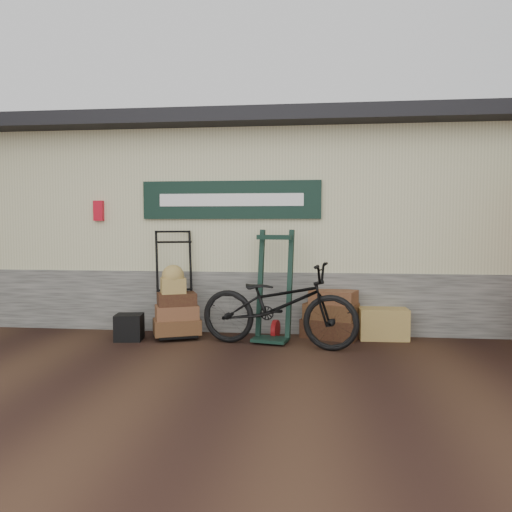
% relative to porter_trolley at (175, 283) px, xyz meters
% --- Properties ---
extents(ground, '(80.00, 80.00, 0.00)m').
position_rel_porter_trolley_xyz_m(ground, '(1.06, -0.67, -0.77)').
color(ground, black).
rests_on(ground, ground).
extents(station_building, '(14.40, 4.10, 3.20)m').
position_rel_porter_trolley_xyz_m(station_building, '(1.06, 2.06, 0.84)').
color(station_building, '#4C4C47').
rests_on(station_building, ground).
extents(porter_trolley, '(0.93, 0.83, 1.54)m').
position_rel_porter_trolley_xyz_m(porter_trolley, '(0.00, 0.00, 0.00)').
color(porter_trolley, black).
rests_on(porter_trolley, ground).
extents(green_barrow, '(0.64, 0.57, 1.52)m').
position_rel_porter_trolley_xyz_m(green_barrow, '(1.42, -0.13, -0.01)').
color(green_barrow, black).
rests_on(green_barrow, ground).
extents(suitcase_stack, '(0.89, 0.72, 0.68)m').
position_rel_porter_trolley_xyz_m(suitcase_stack, '(2.21, 0.18, -0.43)').
color(suitcase_stack, '#351611').
rests_on(suitcase_stack, ground).
extents(wicker_hamper, '(0.68, 0.46, 0.43)m').
position_rel_porter_trolley_xyz_m(wicker_hamper, '(2.93, 0.18, -0.55)').
color(wicker_hamper, olive).
rests_on(wicker_hamper, ground).
extents(black_trunk, '(0.40, 0.35, 0.36)m').
position_rel_porter_trolley_xyz_m(black_trunk, '(-0.57, -0.32, -0.59)').
color(black_trunk, black).
rests_on(black_trunk, ground).
extents(bicycle, '(1.16, 2.22, 1.23)m').
position_rel_porter_trolley_xyz_m(bicycle, '(1.50, -0.43, -0.16)').
color(bicycle, black).
rests_on(bicycle, ground).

